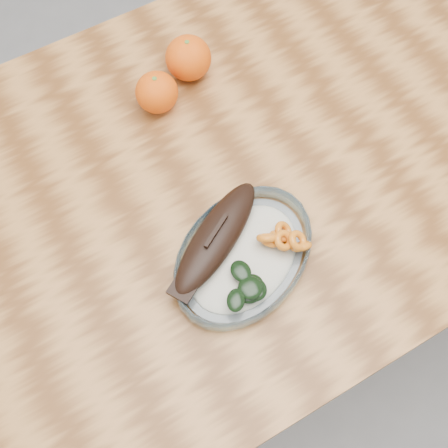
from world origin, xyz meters
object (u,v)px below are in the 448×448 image
object	(u,v)px
dining_table	(238,189)
orange_left	(157,92)
orange_right	(188,58)
plated_meal	(242,255)

from	to	relation	value
dining_table	orange_left	xyz separation A→B (m)	(-0.07, 0.17, 0.14)
orange_left	orange_right	distance (m)	0.09
plated_meal	dining_table	bearing A→B (deg)	38.06
dining_table	orange_left	world-z (taller)	orange_left
dining_table	orange_right	world-z (taller)	orange_right
plated_meal	orange_left	xyz separation A→B (m)	(0.02, 0.33, 0.02)
dining_table	orange_left	distance (m)	0.23
dining_table	orange_right	distance (m)	0.25
plated_meal	orange_right	xyz separation A→B (m)	(0.10, 0.36, 0.02)
plated_meal	orange_left	size ratio (longest dim) A/B	8.06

